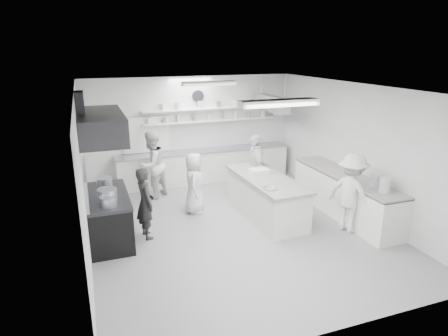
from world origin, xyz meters
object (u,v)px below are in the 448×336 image
object	(u,v)px
right_counter	(345,196)
prep_island	(266,198)
back_counter	(205,166)
cook_stove	(145,203)
cook_back	(152,165)
stove	(109,218)

from	to	relation	value
right_counter	prep_island	xyz separation A→B (m)	(-1.76, 0.55, -0.03)
back_counter	cook_stove	world-z (taller)	cook_stove
cook_back	cook_stove	bearing A→B (deg)	37.74
cook_stove	cook_back	distance (m)	2.26
stove	cook_back	size ratio (longest dim) A/B	1.02
stove	right_counter	distance (m)	5.28
prep_island	cook_stove	distance (m)	2.79
prep_island	cook_back	xyz separation A→B (m)	(-2.25, 2.07, 0.44)
prep_island	cook_stove	world-z (taller)	cook_stove
prep_island	stove	bearing A→B (deg)	176.61
stove	right_counter	xyz separation A→B (m)	(5.25, -0.60, 0.02)
prep_island	cook_back	size ratio (longest dim) A/B	1.37
stove	prep_island	bearing A→B (deg)	-0.86
prep_island	back_counter	bearing A→B (deg)	99.13
stove	prep_island	world-z (taller)	stove
back_counter	cook_stove	distance (m)	3.70
prep_island	cook_stove	bearing A→B (deg)	-179.93
right_counter	cook_stove	xyz separation A→B (m)	(-4.53, 0.42, 0.28)
prep_island	cook_back	distance (m)	3.09
right_counter	cook_stove	world-z (taller)	cook_stove
right_counter	prep_island	bearing A→B (deg)	162.72
back_counter	cook_back	distance (m)	1.88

